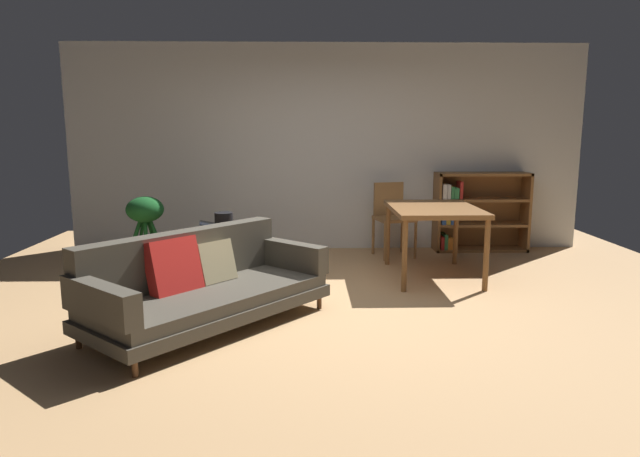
{
  "coord_description": "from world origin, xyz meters",
  "views": [
    {
      "loc": [
        -0.28,
        -4.86,
        1.6
      ],
      "look_at": [
        -0.15,
        0.44,
        0.66
      ],
      "focal_mm": 31.63,
      "sensor_mm": 36.0,
      "label": 1
    }
  ],
  "objects_px": {
    "desk_speaker": "(224,222)",
    "dining_table": "(434,214)",
    "dining_chair_near": "(392,214)",
    "fabric_couch": "(201,284)",
    "potted_floor_plant": "(146,223)",
    "bookshelf": "(475,212)",
    "open_laptop": "(223,225)",
    "media_console": "(231,251)"
  },
  "relations": [
    {
      "from": "desk_speaker",
      "to": "potted_floor_plant",
      "type": "distance_m",
      "value": 1.06
    },
    {
      "from": "dining_table",
      "to": "dining_chair_near",
      "type": "bearing_deg",
      "value": 104.58
    },
    {
      "from": "media_console",
      "to": "dining_table",
      "type": "bearing_deg",
      "value": -4.9
    },
    {
      "from": "desk_speaker",
      "to": "dining_chair_near",
      "type": "relative_size",
      "value": 0.22
    },
    {
      "from": "dining_chair_near",
      "to": "potted_floor_plant",
      "type": "bearing_deg",
      "value": -167.23
    },
    {
      "from": "dining_chair_near",
      "to": "media_console",
      "type": "bearing_deg",
      "value": -155.25
    },
    {
      "from": "fabric_couch",
      "to": "potted_floor_plant",
      "type": "distance_m",
      "value": 2.14
    },
    {
      "from": "media_console",
      "to": "potted_floor_plant",
      "type": "relative_size",
      "value": 1.27
    },
    {
      "from": "potted_floor_plant",
      "to": "dining_table",
      "type": "bearing_deg",
      "value": -7.46
    },
    {
      "from": "open_laptop",
      "to": "potted_floor_plant",
      "type": "relative_size",
      "value": 0.58
    },
    {
      "from": "desk_speaker",
      "to": "potted_floor_plant",
      "type": "bearing_deg",
      "value": 154.7
    },
    {
      "from": "open_laptop",
      "to": "potted_floor_plant",
      "type": "xyz_separation_m",
      "value": [
        -0.9,
        0.17,
        0.0
      ]
    },
    {
      "from": "media_console",
      "to": "dining_chair_near",
      "type": "distance_m",
      "value": 2.16
    },
    {
      "from": "media_console",
      "to": "potted_floor_plant",
      "type": "height_order",
      "value": "potted_floor_plant"
    },
    {
      "from": "media_console",
      "to": "open_laptop",
      "type": "distance_m",
      "value": 0.31
    },
    {
      "from": "fabric_couch",
      "to": "dining_chair_near",
      "type": "xyz_separation_m",
      "value": [
        1.96,
        2.56,
        0.19
      ]
    },
    {
      "from": "media_console",
      "to": "open_laptop",
      "type": "xyz_separation_m",
      "value": [
        -0.09,
        0.06,
        0.29
      ]
    },
    {
      "from": "dining_table",
      "to": "bookshelf",
      "type": "distance_m",
      "value": 1.64
    },
    {
      "from": "fabric_couch",
      "to": "media_console",
      "type": "height_order",
      "value": "fabric_couch"
    },
    {
      "from": "media_console",
      "to": "desk_speaker",
      "type": "distance_m",
      "value": 0.43
    },
    {
      "from": "dining_table",
      "to": "potted_floor_plant",
      "type": "bearing_deg",
      "value": 172.54
    },
    {
      "from": "fabric_couch",
      "to": "desk_speaker",
      "type": "distance_m",
      "value": 1.47
    },
    {
      "from": "desk_speaker",
      "to": "dining_chair_near",
      "type": "bearing_deg",
      "value": 29.55
    },
    {
      "from": "potted_floor_plant",
      "to": "dining_chair_near",
      "type": "bearing_deg",
      "value": 12.77
    },
    {
      "from": "potted_floor_plant",
      "to": "fabric_couch",
      "type": "bearing_deg",
      "value": -62.84
    },
    {
      "from": "fabric_couch",
      "to": "open_laptop",
      "type": "bearing_deg",
      "value": 92.34
    },
    {
      "from": "open_laptop",
      "to": "potted_floor_plant",
      "type": "distance_m",
      "value": 0.92
    },
    {
      "from": "potted_floor_plant",
      "to": "dining_chair_near",
      "type": "xyz_separation_m",
      "value": [
        2.93,
        0.66,
        -0.01
      ]
    },
    {
      "from": "open_laptop",
      "to": "dining_chair_near",
      "type": "distance_m",
      "value": 2.2
    },
    {
      "from": "desk_speaker",
      "to": "dining_table",
      "type": "distance_m",
      "value": 2.26
    },
    {
      "from": "desk_speaker",
      "to": "bookshelf",
      "type": "height_order",
      "value": "bookshelf"
    },
    {
      "from": "fabric_couch",
      "to": "dining_chair_near",
      "type": "relative_size",
      "value": 2.26
    },
    {
      "from": "potted_floor_plant",
      "to": "bookshelf",
      "type": "height_order",
      "value": "bookshelf"
    },
    {
      "from": "desk_speaker",
      "to": "potted_floor_plant",
      "type": "xyz_separation_m",
      "value": [
        -0.96,
        0.45,
        -0.08
      ]
    },
    {
      "from": "potted_floor_plant",
      "to": "bookshelf",
      "type": "bearing_deg",
      "value": 13.25
    },
    {
      "from": "open_laptop",
      "to": "dining_chair_near",
      "type": "bearing_deg",
      "value": 22.35
    },
    {
      "from": "potted_floor_plant",
      "to": "media_console",
      "type": "bearing_deg",
      "value": -13.08
    },
    {
      "from": "fabric_couch",
      "to": "dining_table",
      "type": "xyz_separation_m",
      "value": [
        2.24,
        1.47,
        0.36
      ]
    },
    {
      "from": "fabric_couch",
      "to": "desk_speaker",
      "type": "height_order",
      "value": "fabric_couch"
    },
    {
      "from": "open_laptop",
      "to": "bookshelf",
      "type": "xyz_separation_m",
      "value": [
        3.18,
        1.13,
        -0.02
      ]
    },
    {
      "from": "dining_table",
      "to": "dining_chair_near",
      "type": "xyz_separation_m",
      "value": [
        -0.28,
        1.09,
        -0.16
      ]
    },
    {
      "from": "dining_chair_near",
      "to": "desk_speaker",
      "type": "bearing_deg",
      "value": -150.45
    }
  ]
}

